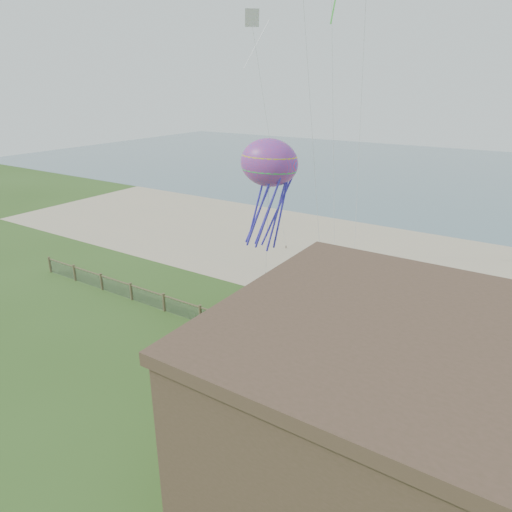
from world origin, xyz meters
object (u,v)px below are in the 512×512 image
object	(u,v)px
picnic_table	(320,395)
octopus_kite	(269,194)
chainlink_fence	(241,329)
motel	(474,466)

from	to	relation	value
picnic_table	octopus_kite	bearing A→B (deg)	144.38
chainlink_fence	picnic_table	xyz separation A→B (m)	(6.33, -2.77, -0.15)
motel	picnic_table	world-z (taller)	motel
picnic_table	octopus_kite	xyz separation A→B (m)	(-7.88, 8.25, 6.80)
octopus_kite	chainlink_fence	bearing A→B (deg)	-94.11
motel	picnic_table	distance (m)	8.49
chainlink_fence	motel	distance (m)	15.06
picnic_table	motel	bearing A→B (deg)	-21.71
chainlink_fence	octopus_kite	size ratio (longest dim) A/B	4.74
picnic_table	octopus_kite	distance (m)	13.28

